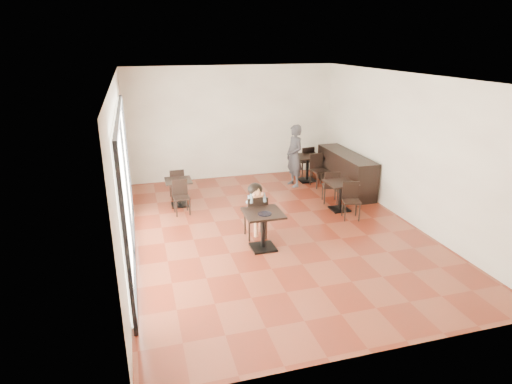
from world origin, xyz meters
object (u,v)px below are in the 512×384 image
object	(u,v)px
child	(255,211)
chair_mid_a	(330,186)
cafe_table_mid	(340,196)
chair_left_b	(181,198)
child_table	(263,231)
child_chair	(255,216)
chair_mid_b	(351,201)
cafe_table_left	(179,193)
adult_patron	(294,156)
chair_left_a	(177,183)
chair_back_a	(305,161)
chair_back_b	(319,171)
cafe_table_back	(307,168)

from	to	relation	value
child	chair_mid_a	distance (m)	2.75
child	cafe_table_mid	world-z (taller)	child
chair_mid_a	chair_left_b	size ratio (longest dim) A/B	1.05
child_table	child_chair	bearing A→B (deg)	90.00
chair_mid_a	chair_mid_b	bearing A→B (deg)	105.51
child_table	chair_left_b	bearing A→B (deg)	120.64
cafe_table_left	chair_mid_b	world-z (taller)	chair_mid_b
adult_patron	chair_mid_b	xyz separation A→B (m)	(0.42, -2.56, -0.44)
chair_mid_b	child_chair	bearing A→B (deg)	-156.55
chair_mid_a	chair_left_a	size ratio (longest dim) A/B	1.05
child_table	chair_left_a	distance (m)	3.56
chair_back_a	child_table	bearing A→B (deg)	50.33
child_chair	chair_mid_b	xyz separation A→B (m)	(2.34, 0.33, -0.04)
cafe_table_mid	chair_back_a	xyz separation A→B (m)	(0.23, 2.83, 0.10)
chair_left_a	adult_patron	bearing A→B (deg)	178.51
adult_patron	cafe_table_mid	xyz separation A→B (m)	(0.42, -2.01, -0.51)
child_chair	child	distance (m)	0.12
chair_back_b	cafe_table_left	bearing A→B (deg)	177.69
chair_mid_b	chair_back_a	xyz separation A→B (m)	(0.23, 3.38, 0.03)
chair_left_b	chair_mid_b	bearing A→B (deg)	-23.71
cafe_table_left	chair_left_a	distance (m)	0.55
child_chair	chair_left_a	size ratio (longest dim) A/B	1.16
child	chair_back_b	distance (m)	3.69
cafe_table_mid	cafe_table_left	distance (m)	3.89
chair_mid_a	chair_left_b	xyz separation A→B (m)	(-3.66, 0.24, -0.02)
cafe_table_back	chair_back_b	size ratio (longest dim) A/B	0.83
child	cafe_table_mid	distance (m)	2.51
adult_patron	chair_back_b	size ratio (longest dim) A/B	1.90
chair_back_a	adult_patron	bearing A→B (deg)	43.22
child_table	cafe_table_left	bearing A→B (deg)	115.38
child	chair_left_a	world-z (taller)	child
chair_back_a	cafe_table_mid	bearing A→B (deg)	76.83
child_chair	cafe_table_back	xyz separation A→B (m)	(2.45, 3.18, -0.09)
adult_patron	cafe_table_left	bearing A→B (deg)	-86.78
child_chair	cafe_table_mid	size ratio (longest dim) A/B	1.32
cafe_table_left	chair_back_a	bearing A→B (deg)	21.02
chair_back_a	cafe_table_left	bearing A→B (deg)	12.53
chair_left_b	adult_patron	bearing A→B (deg)	17.04
cafe_table_back	chair_mid_a	bearing A→B (deg)	-93.42
chair_left_a	chair_mid_b	bearing A→B (deg)	142.69
adult_patron	cafe_table_back	distance (m)	0.77
cafe_table_mid	chair_left_a	xyz separation A→B (m)	(-3.66, 1.89, 0.05)
chair_left_b	child	bearing A→B (deg)	-55.39
chair_left_b	cafe_table_left	bearing A→B (deg)	86.37
cafe_table_left	chair_left_b	xyz separation A→B (m)	(0.00, -0.55, 0.07)
chair_left_a	chair_left_b	bearing A→B (deg)	86.37
chair_mid_a	adult_patron	bearing A→B (deg)	-58.47
cafe_table_mid	chair_mid_b	xyz separation A→B (m)	(0.00, -0.55, 0.07)
child_chair	cafe_table_left	world-z (taller)	child_chair
child	cafe_table_left	bearing A→B (deg)	120.64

